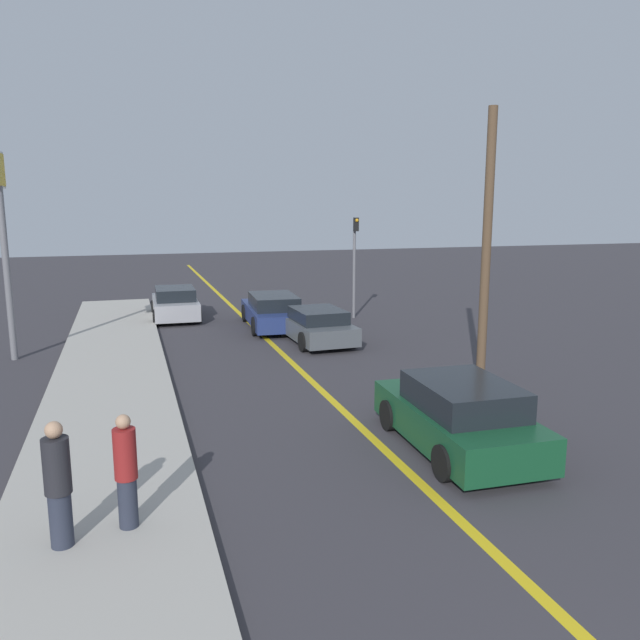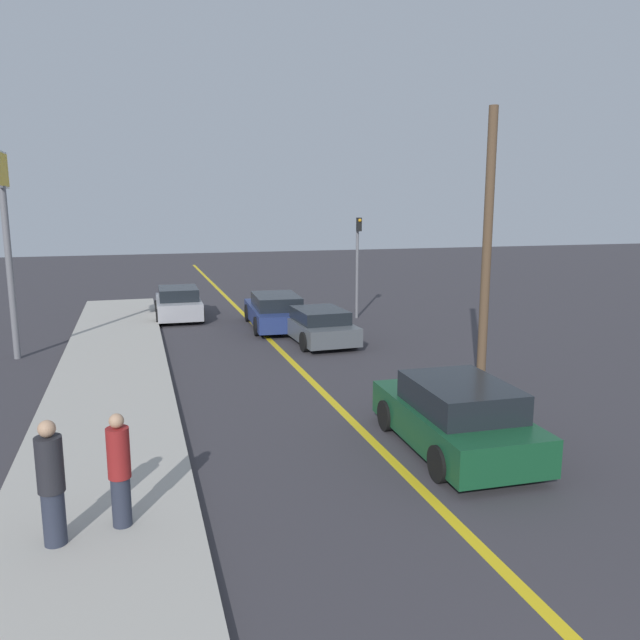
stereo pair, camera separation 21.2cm
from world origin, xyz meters
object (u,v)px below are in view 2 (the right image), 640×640
(pedestrian_near_curb, at_px, (51,483))
(pedestrian_mid_group, at_px, (119,470))
(car_parked_left_lot, at_px, (178,303))
(roadside_sign, at_px, (4,208))
(car_near_right_lane, at_px, (456,417))
(utility_pole, at_px, (487,249))
(traffic_light, at_px, (358,257))
(car_ahead_center, at_px, (319,326))
(car_far_distant, at_px, (275,311))

(pedestrian_near_curb, xyz_separation_m, pedestrian_mid_group, (0.87, 0.26, -0.04))
(car_parked_left_lot, bearing_deg, roadside_sign, -132.37)
(car_near_right_lane, bearing_deg, pedestrian_mid_group, -164.62)
(car_near_right_lane, distance_m, utility_pole, 5.78)
(pedestrian_near_curb, bearing_deg, car_parked_left_lot, 80.77)
(pedestrian_mid_group, bearing_deg, car_near_right_lane, 13.55)
(pedestrian_near_curb, height_order, traffic_light, traffic_light)
(car_near_right_lane, distance_m, car_ahead_center, 9.94)
(car_ahead_center, height_order, car_far_distant, car_far_distant)
(car_far_distant, height_order, car_parked_left_lot, car_parked_left_lot)
(pedestrian_near_curb, height_order, roadside_sign, roadside_sign)
(traffic_light, bearing_deg, roadside_sign, -164.10)
(pedestrian_mid_group, relative_size, utility_pole, 0.24)
(car_far_distant, height_order, pedestrian_near_curb, pedestrian_near_curb)
(car_near_right_lane, bearing_deg, car_ahead_center, 90.91)
(roadside_sign, bearing_deg, car_far_distant, 16.37)
(traffic_light, bearing_deg, car_far_distant, -165.23)
(car_far_distant, bearing_deg, roadside_sign, -160.23)
(car_far_distant, bearing_deg, car_parked_left_lot, 142.22)
(car_far_distant, distance_m, pedestrian_near_curb, 16.06)
(pedestrian_near_curb, relative_size, pedestrian_mid_group, 1.05)
(car_parked_left_lot, xyz_separation_m, traffic_light, (7.18, -2.05, 1.92))
(car_parked_left_lot, xyz_separation_m, utility_pole, (7.12, -12.00, 2.93))
(car_far_distant, bearing_deg, utility_pole, -64.40)
(roadside_sign, bearing_deg, pedestrian_near_curb, -78.78)
(pedestrian_mid_group, bearing_deg, roadside_sign, 105.42)
(car_ahead_center, height_order, pedestrian_mid_group, pedestrian_mid_group)
(car_ahead_center, bearing_deg, car_far_distant, 103.48)
(utility_pole, bearing_deg, roadside_sign, 152.76)
(car_parked_left_lot, height_order, utility_pole, utility_pole)
(pedestrian_near_curb, distance_m, pedestrian_mid_group, 0.91)
(car_ahead_center, bearing_deg, car_parked_left_lot, 123.29)
(pedestrian_mid_group, distance_m, traffic_light, 18.06)
(car_ahead_center, relative_size, traffic_light, 0.94)
(pedestrian_near_curb, xyz_separation_m, roadside_sign, (-2.41, 12.17, 3.57))
(car_parked_left_lot, distance_m, traffic_light, 7.71)
(car_near_right_lane, height_order, utility_pole, utility_pole)
(car_parked_left_lot, height_order, pedestrian_mid_group, pedestrian_mid_group)
(car_near_right_lane, xyz_separation_m, traffic_light, (3.04, 13.97, 1.88))
(traffic_light, bearing_deg, pedestrian_near_curb, -122.64)
(car_ahead_center, relative_size, roadside_sign, 0.62)
(car_near_right_lane, bearing_deg, roadside_sign, 134.04)
(car_ahead_center, xyz_separation_m, traffic_light, (2.87, 4.03, 1.97))
(car_ahead_center, distance_m, traffic_light, 5.33)
(pedestrian_near_curb, xyz_separation_m, utility_pole, (10.01, 5.77, 2.54))
(pedestrian_mid_group, xyz_separation_m, roadside_sign, (-3.28, 11.90, 3.61))
(traffic_light, bearing_deg, car_ahead_center, -125.48)
(car_far_distant, height_order, traffic_light, traffic_light)
(roadside_sign, bearing_deg, utility_pole, -27.24)
(pedestrian_mid_group, distance_m, utility_pole, 10.98)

